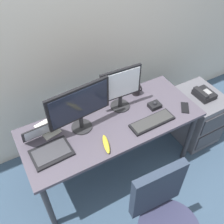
{
  "coord_description": "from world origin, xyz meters",
  "views": [
    {
      "loc": [
        -0.75,
        -1.35,
        2.34
      ],
      "look_at": [
        0.0,
        0.0,
        0.83
      ],
      "focal_mm": 40.92,
      "sensor_mm": 36.0,
      "label": 1
    }
  ],
  "objects_px": {
    "file_cabinet": "(196,116)",
    "trackball_mouse": "(155,105)",
    "laptop": "(48,145)",
    "cell_phone": "(185,108)",
    "paper_notepad": "(48,129)",
    "banana": "(106,144)",
    "monitor_side": "(121,87)",
    "desk_phone": "(204,94)",
    "monitor_main": "(79,106)",
    "keyboard": "(152,122)",
    "coffee_mug": "(137,89)"
  },
  "relations": [
    {
      "from": "file_cabinet",
      "to": "trackball_mouse",
      "type": "relative_size",
      "value": 5.47
    },
    {
      "from": "laptop",
      "to": "trackball_mouse",
      "type": "height_order",
      "value": "laptop"
    },
    {
      "from": "file_cabinet",
      "to": "laptop",
      "type": "distance_m",
      "value": 1.71
    },
    {
      "from": "file_cabinet",
      "to": "laptop",
      "type": "height_order",
      "value": "laptop"
    },
    {
      "from": "cell_phone",
      "to": "paper_notepad",
      "type": "bearing_deg",
      "value": -159.87
    },
    {
      "from": "banana",
      "to": "monitor_side",
      "type": "bearing_deg",
      "value": 45.78
    },
    {
      "from": "desk_phone",
      "to": "monitor_main",
      "type": "distance_m",
      "value": 1.36
    },
    {
      "from": "desk_phone",
      "to": "monitor_side",
      "type": "height_order",
      "value": "monitor_side"
    },
    {
      "from": "desk_phone",
      "to": "monitor_main",
      "type": "xyz_separation_m",
      "value": [
        -1.31,
        0.13,
        0.33
      ]
    },
    {
      "from": "file_cabinet",
      "to": "banana",
      "type": "bearing_deg",
      "value": -172.37
    },
    {
      "from": "laptop",
      "to": "banana",
      "type": "relative_size",
      "value": 1.78
    },
    {
      "from": "desk_phone",
      "to": "keyboard",
      "type": "distance_m",
      "value": 0.77
    },
    {
      "from": "monitor_main",
      "to": "laptop",
      "type": "xyz_separation_m",
      "value": [
        -0.33,
        -0.08,
        -0.2
      ]
    },
    {
      "from": "desk_phone",
      "to": "paper_notepad",
      "type": "bearing_deg",
      "value": 170.94
    },
    {
      "from": "file_cabinet",
      "to": "paper_notepad",
      "type": "xyz_separation_m",
      "value": [
        -1.59,
        0.24,
        0.42
      ]
    },
    {
      "from": "file_cabinet",
      "to": "cell_phone",
      "type": "xyz_separation_m",
      "value": [
        -0.39,
        -0.14,
        0.41
      ]
    },
    {
      "from": "cell_phone",
      "to": "banana",
      "type": "height_order",
      "value": "banana"
    },
    {
      "from": "coffee_mug",
      "to": "cell_phone",
      "type": "relative_size",
      "value": 0.76
    },
    {
      "from": "monitor_side",
      "to": "paper_notepad",
      "type": "bearing_deg",
      "value": 175.21
    },
    {
      "from": "laptop",
      "to": "cell_phone",
      "type": "xyz_separation_m",
      "value": [
        1.26,
        -0.17,
        -0.05
      ]
    },
    {
      "from": "monitor_side",
      "to": "banana",
      "type": "relative_size",
      "value": 2.19
    },
    {
      "from": "monitor_side",
      "to": "keyboard",
      "type": "xyz_separation_m",
      "value": [
        0.14,
        -0.32,
        -0.22
      ]
    },
    {
      "from": "file_cabinet",
      "to": "coffee_mug",
      "type": "height_order",
      "value": "coffee_mug"
    },
    {
      "from": "monitor_main",
      "to": "coffee_mug",
      "type": "height_order",
      "value": "monitor_main"
    },
    {
      "from": "coffee_mug",
      "to": "monitor_side",
      "type": "bearing_deg",
      "value": -160.91
    },
    {
      "from": "cell_phone",
      "to": "monitor_side",
      "type": "bearing_deg",
      "value": -174.08
    },
    {
      "from": "keyboard",
      "to": "cell_phone",
      "type": "height_order",
      "value": "keyboard"
    },
    {
      "from": "coffee_mug",
      "to": "banana",
      "type": "distance_m",
      "value": 0.71
    },
    {
      "from": "trackball_mouse",
      "to": "paper_notepad",
      "type": "xyz_separation_m",
      "value": [
        -0.96,
        0.22,
        -0.02
      ]
    },
    {
      "from": "laptop",
      "to": "keyboard",
      "type": "bearing_deg",
      "value": -11.02
    },
    {
      "from": "trackball_mouse",
      "to": "laptop",
      "type": "bearing_deg",
      "value": 179.01
    },
    {
      "from": "paper_notepad",
      "to": "banana",
      "type": "relative_size",
      "value": 1.09
    },
    {
      "from": "monitor_main",
      "to": "cell_phone",
      "type": "bearing_deg",
      "value": -14.78
    },
    {
      "from": "paper_notepad",
      "to": "keyboard",
      "type": "bearing_deg",
      "value": -24.48
    },
    {
      "from": "banana",
      "to": "coffee_mug",
      "type": "bearing_deg",
      "value": 36.79
    },
    {
      "from": "file_cabinet",
      "to": "monitor_main",
      "type": "distance_m",
      "value": 1.48
    },
    {
      "from": "monitor_side",
      "to": "laptop",
      "type": "distance_m",
      "value": 0.78
    },
    {
      "from": "laptop",
      "to": "file_cabinet",
      "type": "bearing_deg",
      "value": -1.12
    },
    {
      "from": "laptop",
      "to": "banana",
      "type": "xyz_separation_m",
      "value": [
        0.41,
        -0.2,
        -0.03
      ]
    },
    {
      "from": "trackball_mouse",
      "to": "banana",
      "type": "bearing_deg",
      "value": -163.55
    },
    {
      "from": "monitor_side",
      "to": "trackball_mouse",
      "type": "xyz_separation_m",
      "value": [
        0.27,
        -0.16,
        -0.21
      ]
    },
    {
      "from": "file_cabinet",
      "to": "monitor_side",
      "type": "relative_size",
      "value": 1.45
    },
    {
      "from": "monitor_main",
      "to": "keyboard",
      "type": "xyz_separation_m",
      "value": [
        0.56,
        -0.25,
        -0.24
      ]
    },
    {
      "from": "cell_phone",
      "to": "monitor_main",
      "type": "bearing_deg",
      "value": -157.46
    },
    {
      "from": "monitor_main",
      "to": "trackball_mouse",
      "type": "relative_size",
      "value": 4.99
    },
    {
      "from": "keyboard",
      "to": "paper_notepad",
      "type": "relative_size",
      "value": 1.98
    },
    {
      "from": "coffee_mug",
      "to": "banana",
      "type": "relative_size",
      "value": 0.57
    },
    {
      "from": "coffee_mug",
      "to": "banana",
      "type": "bearing_deg",
      "value": -143.21
    },
    {
      "from": "banana",
      "to": "laptop",
      "type": "bearing_deg",
      "value": 154.5
    },
    {
      "from": "monitor_main",
      "to": "keyboard",
      "type": "distance_m",
      "value": 0.66
    }
  ]
}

